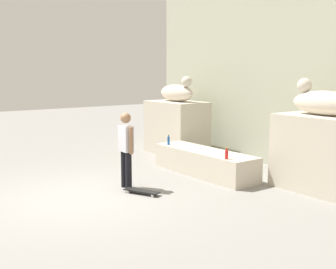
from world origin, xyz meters
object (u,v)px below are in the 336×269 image
(statue_reclining_right, at_px, (324,102))
(skateboard, at_px, (142,191))
(bottle_blue, at_px, (169,140))
(bottle_red, at_px, (227,154))
(statue_reclining_left, at_px, (177,92))

(statue_reclining_right, bearing_deg, skateboard, 61.35)
(bottle_blue, xyz_separation_m, bottle_red, (2.25, -0.05, -0.01))
(statue_reclining_right, relative_size, bottle_blue, 5.69)
(bottle_blue, bearing_deg, statue_reclining_left, 135.87)
(statue_reclining_left, distance_m, statue_reclining_right, 5.07)
(statue_reclining_left, xyz_separation_m, bottle_red, (3.64, -1.40, -1.19))
(bottle_red, bearing_deg, statue_reclining_right, 44.33)
(statue_reclining_left, bearing_deg, bottle_red, -16.45)
(statue_reclining_left, xyz_separation_m, bottle_blue, (1.39, -1.35, -1.18))
(bottle_red, bearing_deg, bottle_blue, 178.77)
(statue_reclining_left, bearing_deg, statue_reclining_right, 4.60)
(statue_reclining_right, distance_m, bottle_red, 2.33)
(statue_reclining_left, xyz_separation_m, skateboard, (3.07, -3.28, -1.85))
(bottle_blue, bearing_deg, bottle_red, -1.23)
(skateboard, xyz_separation_m, bottle_blue, (-1.68, 1.93, 0.66))
(bottle_red, bearing_deg, skateboard, -106.84)
(statue_reclining_right, xyz_separation_m, skateboard, (-2.00, -3.29, -1.85))
(skateboard, height_order, bottle_red, bottle_red)
(skateboard, height_order, bottle_blue, bottle_blue)
(statue_reclining_left, height_order, skateboard, statue_reclining_left)
(skateboard, distance_m, bottle_blue, 2.64)
(statue_reclining_left, bearing_deg, skateboard, -42.36)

